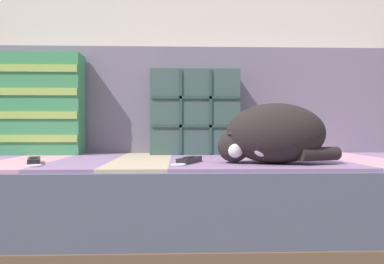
{
  "coord_description": "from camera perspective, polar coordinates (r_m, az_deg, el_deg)",
  "views": [
    {
      "loc": [
        -0.07,
        -1.31,
        0.53
      ],
      "look_at": [
        -0.02,
        0.04,
        0.51
      ],
      "focal_mm": 35.0,
      "sensor_mm": 36.0,
      "label": 1
    }
  ],
  "objects": [
    {
      "name": "couch",
      "position": [
        1.47,
        0.77,
        -12.13
      ],
      "size": [
        1.94,
        0.87,
        0.41
      ],
      "color": "brown",
      "rests_on": "ground_plane"
    },
    {
      "name": "sofa_backrest",
      "position": [
        1.8,
        0.21,
        4.75
      ],
      "size": [
        1.9,
        0.14,
        0.49
      ],
      "color": "slate",
      "rests_on": "couch"
    },
    {
      "name": "throw_pillow_quilted",
      "position": [
        1.65,
        0.45,
        3.01
      ],
      "size": [
        0.38,
        0.14,
        0.37
      ],
      "color": "#38514C",
      "rests_on": "couch"
    },
    {
      "name": "throw_pillow_striped",
      "position": [
        1.76,
        -22.17,
        3.93
      ],
      "size": [
        0.36,
        0.14,
        0.44
      ],
      "color": "#3D8956",
      "rests_on": "couch"
    },
    {
      "name": "sleeping_cat",
      "position": [
        1.23,
        12.02,
        -0.47
      ],
      "size": [
        0.38,
        0.24,
        0.19
      ],
      "color": "black",
      "rests_on": "couch"
    },
    {
      "name": "game_remote_near",
      "position": [
        1.3,
        -22.93,
        -4.09
      ],
      "size": [
        0.11,
        0.2,
        0.02
      ],
      "color": "black",
      "rests_on": "couch"
    },
    {
      "name": "game_remote_far",
      "position": [
        1.22,
        -0.51,
        -4.35
      ],
      "size": [
        0.11,
        0.19,
        0.02
      ],
      "color": "black",
      "rests_on": "couch"
    }
  ]
}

